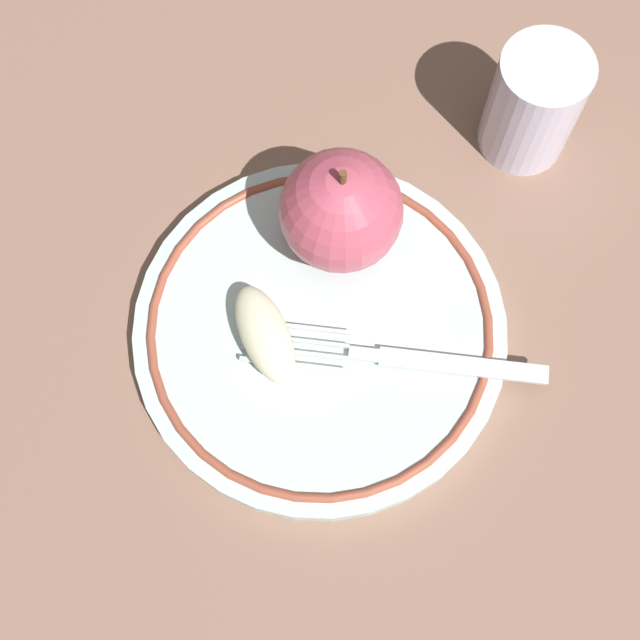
% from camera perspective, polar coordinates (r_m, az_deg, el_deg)
% --- Properties ---
extents(ground_plane, '(2.00, 2.00, 0.00)m').
position_cam_1_polar(ground_plane, '(0.58, -0.00, -0.96)').
color(ground_plane, '#876452').
extents(plate, '(0.24, 0.24, 0.02)m').
position_cam_1_polar(plate, '(0.57, -0.00, -0.93)').
color(plate, silver).
rests_on(plate, ground_plane).
extents(apple_red_whole, '(0.08, 0.08, 0.09)m').
position_cam_1_polar(apple_red_whole, '(0.55, 1.35, 6.98)').
color(apple_red_whole, '#BF4C63').
rests_on(apple_red_whole, plate).
extents(apple_slice_front, '(0.07, 0.05, 0.02)m').
position_cam_1_polar(apple_slice_front, '(0.55, -3.56, -0.90)').
color(apple_slice_front, '#E8E8C0').
rests_on(apple_slice_front, plate).
extents(fork, '(0.05, 0.19, 0.00)m').
position_cam_1_polar(fork, '(0.56, 5.34, -2.49)').
color(fork, silver).
rests_on(fork, plate).
extents(drinking_glass, '(0.06, 0.06, 0.09)m').
position_cam_1_polar(drinking_glass, '(0.62, 13.51, 13.28)').
color(drinking_glass, silver).
rests_on(drinking_glass, ground_plane).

